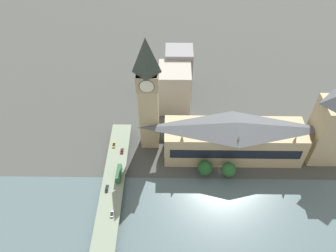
{
  "coord_description": "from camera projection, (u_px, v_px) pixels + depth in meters",
  "views": [
    {
      "loc": [
        -125.31,
        31.58,
        167.76
      ],
      "look_at": [
        18.49,
        33.5,
        21.55
      ],
      "focal_mm": 35.0,
      "sensor_mm": 36.0,
      "label": 1
    }
  ],
  "objects": [
    {
      "name": "ground_plane",
      "position": [
        220.0,
        171.0,
        207.17
      ],
      "size": [
        600.0,
        600.0,
        0.0
      ],
      "primitive_type": "plane",
      "color": "#424442"
    },
    {
      "name": "river_water",
      "position": [
        226.0,
        216.0,
        184.89
      ],
      "size": [
        51.24,
        360.0,
        0.3
      ],
      "primitive_type": "cube",
      "color": "#4C6066",
      "rests_on": "ground_plane"
    },
    {
      "name": "parliament_hall",
      "position": [
        233.0,
        139.0,
        206.79
      ],
      "size": [
        23.16,
        87.12,
        29.24
      ],
      "color": "tan",
      "rests_on": "ground_plane"
    },
    {
      "name": "clock_tower",
      "position": [
        148.0,
        94.0,
        194.74
      ],
      "size": [
        13.01,
        13.01,
        80.06
      ],
      "color": "tan",
      "rests_on": "ground_plane"
    },
    {
      "name": "victoria_tower",
      "position": [
        331.0,
        126.0,
        197.58
      ],
      "size": [
        19.37,
        19.37,
        57.54
      ],
      "color": "tan",
      "rests_on": "ground_plane"
    },
    {
      "name": "road_bridge",
      "position": [
        109.0,
        211.0,
        182.62
      ],
      "size": [
        134.48,
        13.04,
        5.22
      ],
      "color": "#5D6A59",
      "rests_on": "ground_plane"
    },
    {
      "name": "double_decker_bus_mid",
      "position": [
        119.0,
        173.0,
        196.15
      ],
      "size": [
        11.46,
        2.64,
        5.07
      ],
      "color": "#235B33",
      "rests_on": "road_bridge"
    },
    {
      "name": "car_northbound_lead",
      "position": [
        114.0,
        145.0,
        215.02
      ],
      "size": [
        4.71,
        1.83,
        1.28
      ],
      "color": "gold",
      "rests_on": "road_bridge"
    },
    {
      "name": "car_northbound_mid",
      "position": [
        107.0,
        188.0,
        191.16
      ],
      "size": [
        4.79,
        1.76,
        1.29
      ],
      "color": "black",
      "rests_on": "road_bridge"
    },
    {
      "name": "car_northbound_tail",
      "position": [
        112.0,
        214.0,
        179.54
      ],
      "size": [
        3.87,
        1.79,
        1.3
      ],
      "color": "silver",
      "rests_on": "road_bridge"
    },
    {
      "name": "car_southbound_lead",
      "position": [
        122.0,
        151.0,
        211.2
      ],
      "size": [
        4.12,
        1.88,
        1.54
      ],
      "color": "maroon",
      "rests_on": "road_bridge"
    },
    {
      "name": "city_block_west",
      "position": [
        175.0,
        88.0,
        239.64
      ],
      "size": [
        24.55,
        22.87,
        33.24
      ],
      "color": "#A39E93",
      "rests_on": "ground_plane"
    },
    {
      "name": "city_block_center",
      "position": [
        179.0,
        70.0,
        252.45
      ],
      "size": [
        18.58,
        20.39,
        36.31
      ],
      "color": "gray",
      "rests_on": "ground_plane"
    },
    {
      "name": "tree_embankment_near",
      "position": [
        229.0,
        170.0,
        200.76
      ],
      "size": [
        7.99,
        7.99,
        9.65
      ],
      "color": "brown",
      "rests_on": "ground_plane"
    },
    {
      "name": "tree_embankment_mid",
      "position": [
        229.0,
        170.0,
        199.34
      ],
      "size": [
        8.8,
        8.8,
        11.42
      ],
      "color": "brown",
      "rests_on": "ground_plane"
    },
    {
      "name": "tree_embankment_far",
      "position": [
        205.0,
        168.0,
        200.65
      ],
      "size": [
        9.41,
        9.41,
        11.4
      ],
      "color": "brown",
      "rests_on": "ground_plane"
    }
  ]
}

